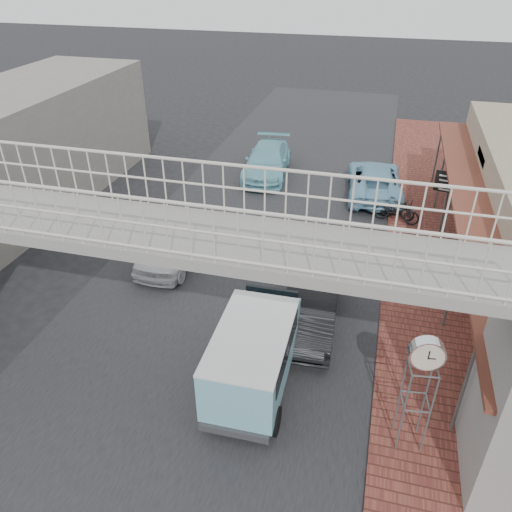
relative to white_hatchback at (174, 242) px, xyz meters
The scene contains 14 objects.
ground 3.78m from the white_hatchback, 44.94° to the right, with size 120.00×120.00×0.00m, color black.
road_strip 3.78m from the white_hatchback, 44.94° to the right, with size 10.00×60.00×0.01m, color black.
sidewalk 9.16m from the white_hatchback, ahead, with size 3.00×40.00×0.10m, color brown.
footbridge 7.52m from the white_hatchback, 68.38° to the right, with size 16.40×2.40×6.34m.
building_far_left 9.20m from the white_hatchback, 158.01° to the left, with size 5.00×14.00×5.00m, color gray.
white_hatchback is the anchor object (origin of this frame).
dark_sedan 6.04m from the white_hatchback, 23.66° to the right, with size 1.53×4.38×1.44m, color black.
angkot_curb 10.37m from the white_hatchback, 48.86° to the left, with size 2.38×5.15×1.43m, color #77B1CF.
angkot_far 8.97m from the white_hatchback, 81.21° to the left, with size 2.08×5.11×1.48m, color #77C0CE.
angkot_van 7.05m from the white_hatchback, 50.19° to the right, with size 1.96×4.14×2.01m.
motorcycle_near 9.40m from the white_hatchback, 32.58° to the left, with size 0.67×1.92×1.01m, color black.
motorcycle_far 9.56m from the white_hatchback, 33.99° to the left, with size 0.44×1.56×0.94m, color black.
street_clock 10.69m from the white_hatchback, 36.41° to the right, with size 0.79×0.68×3.12m.
arrow_sign 11.23m from the white_hatchback, 21.88° to the left, with size 1.69×1.11×2.81m.
Camera 1 is at (4.37, -12.01, 10.04)m, focal length 35.00 mm.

